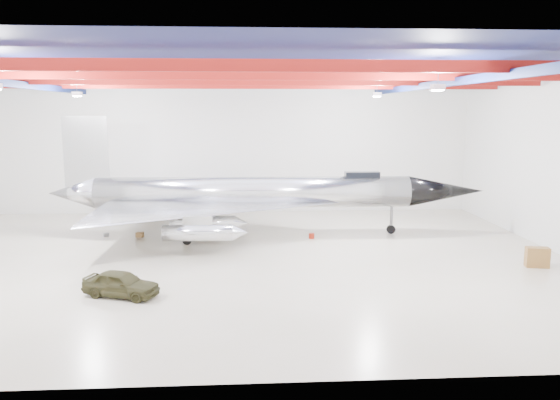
{
  "coord_description": "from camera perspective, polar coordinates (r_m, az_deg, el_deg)",
  "views": [
    {
      "loc": [
        1.15,
        -31.28,
        8.66
      ],
      "look_at": [
        3.16,
        2.0,
        3.13
      ],
      "focal_mm": 35.0,
      "sensor_mm": 36.0,
      "label": 1
    }
  ],
  "objects": [
    {
      "name": "ceiling",
      "position": [
        31.39,
        -5.7,
        13.64
      ],
      "size": [
        40.0,
        40.0,
        0.0
      ],
      "primitive_type": "plane",
      "rotation": [
        3.14,
        0.0,
        0.0
      ],
      "color": "#0A0F38",
      "rests_on": "wall_back"
    },
    {
      "name": "tool_chest",
      "position": [
        37.3,
        3.32,
        -3.75
      ],
      "size": [
        0.5,
        0.5,
        0.36
      ],
      "primitive_type": "cylinder",
      "rotation": [
        0.0,
        0.0,
        0.33
      ],
      "color": "maroon",
      "rests_on": "floor"
    },
    {
      "name": "wall_back",
      "position": [
        46.4,
        -4.89,
        5.47
      ],
      "size": [
        40.0,
        0.0,
        40.0
      ],
      "primitive_type": "plane",
      "rotation": [
        1.57,
        0.0,
        0.0
      ],
      "color": "silver",
      "rests_on": "floor"
    },
    {
      "name": "ceiling_structure",
      "position": [
        31.34,
        -5.68,
        12.41
      ],
      "size": [
        39.5,
        29.5,
        1.08
      ],
      "color": "maroon",
      "rests_on": "ceiling"
    },
    {
      "name": "toolbox_red",
      "position": [
        41.33,
        -6.04,
        -2.52
      ],
      "size": [
        0.52,
        0.45,
        0.31
      ],
      "primitive_type": "cube",
      "rotation": [
        0.0,
        0.0,
        0.25
      ],
      "color": "maroon",
      "rests_on": "floor"
    },
    {
      "name": "spares_box",
      "position": [
        41.07,
        -5.22,
        -2.56
      ],
      "size": [
        0.46,
        0.46,
        0.34
      ],
      "primitive_type": "cylinder",
      "rotation": [
        0.0,
        0.0,
        -0.22
      ],
      "color": "#59595B",
      "rests_on": "floor"
    },
    {
      "name": "engine_drum",
      "position": [
        37.16,
        -6.18,
        -3.75
      ],
      "size": [
        0.65,
        0.65,
        0.48
      ],
      "primitive_type": "cylinder",
      "rotation": [
        0.0,
        0.0,
        0.26
      ],
      "color": "#59595B",
      "rests_on": "floor"
    },
    {
      "name": "desk",
      "position": [
        33.67,
        25.28,
        -5.43
      ],
      "size": [
        1.32,
        0.85,
        1.12
      ],
      "primitive_type": "cube",
      "rotation": [
        0.0,
        0.0,
        -0.2
      ],
      "color": "brown",
      "rests_on": "floor"
    },
    {
      "name": "crate_ply",
      "position": [
        38.84,
        -14.43,
        -3.53
      ],
      "size": [
        0.56,
        0.49,
        0.33
      ],
      "primitive_type": "cube",
      "rotation": [
        0.0,
        0.0,
        -0.27
      ],
      "color": "olive",
      "rests_on": "floor"
    },
    {
      "name": "jeep",
      "position": [
        26.88,
        -16.28,
        -8.39
      ],
      "size": [
        3.9,
        2.58,
        1.23
      ],
      "primitive_type": "imported",
      "rotation": [
        0.0,
        0.0,
        1.23
      ],
      "color": "#35331A",
      "rests_on": "floor"
    },
    {
      "name": "jet_aircraft",
      "position": [
        37.86,
        -2.87,
        0.35
      ],
      "size": [
        30.22,
        17.61,
        8.25
      ],
      "rotation": [
        0.0,
        0.0,
        -0.02
      ],
      "color": "silver",
      "rests_on": "floor"
    },
    {
      "name": "floor",
      "position": [
        32.47,
        -5.38,
        -6.1
      ],
      "size": [
        40.0,
        40.0,
        0.0
      ],
      "primitive_type": "plane",
      "color": "#B9B193",
      "rests_on": "ground"
    },
    {
      "name": "crate_small",
      "position": [
        39.69,
        -17.71,
        -3.47
      ],
      "size": [
        0.43,
        0.39,
        0.24
      ],
      "primitive_type": "cube",
      "rotation": [
        0.0,
        0.0,
        0.42
      ],
      "color": "#59595B",
      "rests_on": "floor"
    }
  ]
}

